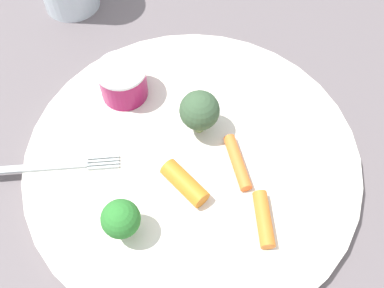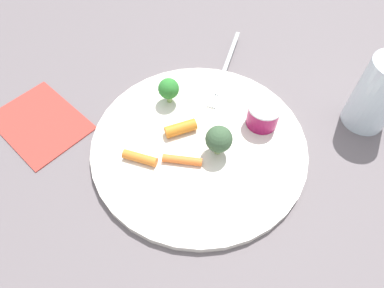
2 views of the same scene
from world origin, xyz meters
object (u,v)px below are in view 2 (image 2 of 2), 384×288
at_px(plate, 199,144).
at_px(sauce_cup, 263,115).
at_px(broccoli_floret_1, 169,89).
at_px(carrot_stick_0, 180,130).
at_px(drinking_glass, 378,94).
at_px(fork, 225,68).
at_px(broccoli_floret_0, 218,141).
at_px(napkin, 40,122).
at_px(carrot_stick_2, 140,158).
at_px(carrot_stick_1, 185,161).

distance_m(plate, sauce_cup, 0.10).
height_order(broccoli_floret_1, carrot_stick_0, broccoli_floret_1).
height_order(sauce_cup, carrot_stick_0, sauce_cup).
height_order(plate, drinking_glass, drinking_glass).
height_order(sauce_cup, fork, sauce_cup).
bearing_deg(fork, carrot_stick_0, 95.46).
bearing_deg(broccoli_floret_0, napkin, 20.68).
bearing_deg(carrot_stick_2, sauce_cup, -125.17).
bearing_deg(carrot_stick_1, carrot_stick_0, -47.49).
height_order(broccoli_floret_0, fork, broccoli_floret_0).
relative_size(broccoli_floret_1, drinking_glass, 0.38).
bearing_deg(broccoli_floret_1, drinking_glass, -151.42).
bearing_deg(plate, napkin, 23.77).
height_order(carrot_stick_1, drinking_glass, drinking_glass).
bearing_deg(broccoli_floret_0, carrot_stick_1, 55.03).
bearing_deg(drinking_glass, broccoli_floret_1, 28.58).
relative_size(carrot_stick_2, fork, 0.26).
bearing_deg(carrot_stick_0, carrot_stick_2, 75.55).
distance_m(broccoli_floret_0, drinking_glass, 0.24).
relative_size(broccoli_floret_0, napkin, 0.34).
distance_m(carrot_stick_2, drinking_glass, 0.34).
distance_m(carrot_stick_0, napkin, 0.21).
relative_size(plate, drinking_glass, 2.74).
distance_m(carrot_stick_1, fork, 0.20).
xyz_separation_m(carrot_stick_0, carrot_stick_2, (0.02, 0.07, -0.00)).
height_order(broccoli_floret_0, carrot_stick_0, broccoli_floret_0).
relative_size(fork, drinking_glass, 1.66).
bearing_deg(sauce_cup, carrot_stick_0, 43.01).
height_order(plate, napkin, plate).
bearing_deg(sauce_cup, drinking_glass, -140.34).
distance_m(broccoli_floret_1, carrot_stick_2, 0.12).
xyz_separation_m(fork, napkin, (0.18, 0.25, -0.01)).
xyz_separation_m(sauce_cup, broccoli_floret_0, (0.03, 0.08, 0.01)).
bearing_deg(broccoli_floret_1, broccoli_floret_0, 159.27).
bearing_deg(broccoli_floret_1, carrot_stick_2, 106.02).
bearing_deg(carrot_stick_0, carrot_stick_1, 132.51).
bearing_deg(fork, carrot_stick_1, 104.56).
bearing_deg(broccoli_floret_1, napkin, 44.00).
bearing_deg(broccoli_floret_0, sauce_cup, -107.84).
xyz_separation_m(sauce_cup, drinking_glass, (-0.12, -0.10, 0.03)).
bearing_deg(napkin, plate, -156.23).
distance_m(carrot_stick_1, carrot_stick_2, 0.06).
bearing_deg(drinking_glass, fork, 7.80).
height_order(broccoli_floret_1, carrot_stick_2, broccoli_floret_1).
distance_m(broccoli_floret_0, carrot_stick_1, 0.05).
height_order(fork, drinking_glass, drinking_glass).
xyz_separation_m(carrot_stick_2, drinking_glass, (-0.23, -0.25, 0.04)).
xyz_separation_m(plate, napkin, (0.22, 0.10, -0.00)).
height_order(carrot_stick_0, napkin, carrot_stick_0).
bearing_deg(napkin, fork, -125.51).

